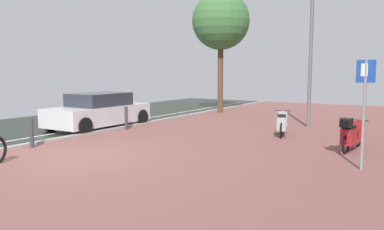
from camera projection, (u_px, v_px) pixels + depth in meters
The scene contains 9 objects.
ground at pixel (122, 163), 9.48m from camera, with size 21.00×40.00×0.13m.
scooter_near at pixel (351, 135), 10.77m from camera, with size 0.55×1.84×1.00m.
scooter_mid at pixel (282, 124), 13.32m from camera, with size 0.73×1.71×0.85m.
parked_car_near at pixel (99, 111), 15.27m from camera, with size 1.96×4.21×1.36m.
parking_sign at pixel (364, 103), 8.59m from camera, with size 0.40×0.07×2.47m.
lamp_post at pixel (311, 48), 15.09m from camera, with size 0.20×0.52×5.59m.
street_tree at pixel (221, 21), 20.30m from camera, with size 3.03×3.03×6.36m.
bollard_near at pixel (32, 133), 11.26m from camera, with size 0.12×0.12×0.87m.
bollard_far at pixel (126, 118), 14.76m from camera, with size 0.12×0.12×0.88m.
Camera 1 is at (7.75, -7.01, 2.23)m, focal length 36.23 mm.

